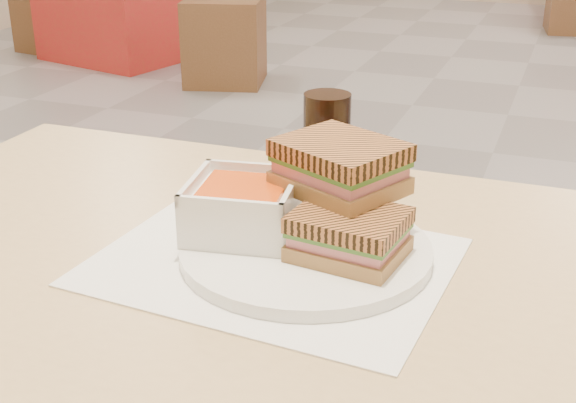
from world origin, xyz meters
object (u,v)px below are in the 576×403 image
(soup_bowl, at_px, (243,209))
(cola_glass, at_px, (327,143))
(main_table, at_px, (298,353))
(panini_lower, at_px, (349,234))
(bg_chair_0l, at_px, (50,20))
(plate, at_px, (306,251))
(bg_chair_0r, at_px, (225,41))

(soup_bowl, xyz_separation_m, cola_glass, (0.04, 0.20, 0.02))
(main_table, relative_size, soup_bowl, 8.59)
(panini_lower, relative_size, cola_glass, 0.94)
(cola_glass, height_order, bg_chair_0l, cola_glass)
(main_table, distance_m, bg_chair_0l, 4.94)
(main_table, relative_size, bg_chair_0l, 2.88)
(main_table, height_order, panini_lower, panini_lower)
(plate, bearing_deg, bg_chair_0l, 130.53)
(plate, bearing_deg, panini_lower, -9.44)
(main_table, height_order, soup_bowl, soup_bowl)
(plate, xyz_separation_m, panini_lower, (0.05, -0.01, 0.03))
(soup_bowl, xyz_separation_m, panini_lower, (0.13, -0.02, -0.00))
(soup_bowl, bearing_deg, panini_lower, -7.20)
(main_table, bearing_deg, cola_glass, 100.51)
(main_table, bearing_deg, bg_chair_0l, 130.34)
(panini_lower, height_order, bg_chair_0l, panini_lower)
(bg_chair_0r, bearing_deg, plate, -63.41)
(main_table, xyz_separation_m, bg_chair_0r, (-1.67, 3.36, -0.39))
(soup_bowl, height_order, bg_chair_0r, soup_bowl)
(cola_glass, xyz_separation_m, bg_chair_0r, (-1.63, 3.13, -0.57))
(cola_glass, distance_m, bg_chair_0r, 3.57)
(main_table, relative_size, plate, 4.17)
(panini_lower, relative_size, bg_chair_0l, 0.31)
(soup_bowl, relative_size, bg_chair_0l, 0.34)
(main_table, bearing_deg, soup_bowl, 158.04)
(plate, xyz_separation_m, cola_glass, (-0.04, 0.21, 0.06))
(cola_glass, relative_size, bg_chair_0r, 0.26)
(main_table, distance_m, plate, 0.13)
(soup_bowl, height_order, panini_lower, soup_bowl)
(bg_chair_0l, bearing_deg, main_table, -49.66)
(cola_glass, bearing_deg, plate, -78.15)
(soup_bowl, relative_size, panini_lower, 1.09)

